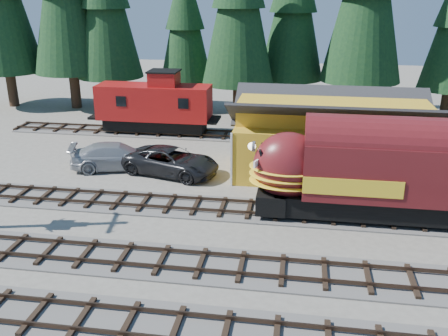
# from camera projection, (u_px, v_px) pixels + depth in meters

# --- Properties ---
(ground) EXTENTS (120.00, 120.00, 0.00)m
(ground) POSITION_uv_depth(u_px,v_px,m) (336.00, 254.00, 23.10)
(ground) COLOR #6B665B
(ground) RESTS_ON ground
(track_spur) EXTENTS (32.00, 3.20, 0.33)m
(track_spur) POSITION_uv_depth(u_px,v_px,m) (201.00, 135.00, 41.22)
(track_spur) COLOR #4C4947
(track_spur) RESTS_ON ground
(depot) EXTENTS (12.80, 7.00, 5.30)m
(depot) POSITION_uv_depth(u_px,v_px,m) (331.00, 131.00, 31.80)
(depot) COLOR orange
(depot) RESTS_ON ground
(conifer_backdrop) EXTENTS (81.05, 23.29, 17.63)m
(conifer_backdrop) POSITION_uv_depth(u_px,v_px,m) (350.00, 1.00, 42.39)
(conifer_backdrop) COLOR black
(conifer_backdrop) RESTS_ON ground
(locomotive) EXTENTS (15.63, 3.11, 4.25)m
(locomotive) POSITION_uv_depth(u_px,v_px,m) (396.00, 177.00, 25.50)
(locomotive) COLOR black
(locomotive) RESTS_ON ground
(caboose) EXTENTS (9.30, 2.70, 4.83)m
(caboose) POSITION_uv_depth(u_px,v_px,m) (155.00, 105.00, 40.96)
(caboose) COLOR black
(caboose) RESTS_ON ground
(pickup_truck_a) EXTENTS (6.89, 4.47, 1.77)m
(pickup_truck_a) POSITION_uv_depth(u_px,v_px,m) (171.00, 161.00, 32.54)
(pickup_truck_a) COLOR black
(pickup_truck_a) RESTS_ON ground
(pickup_truck_b) EXTENTS (6.48, 4.06, 1.75)m
(pickup_truck_b) POSITION_uv_depth(u_px,v_px,m) (116.00, 156.00, 33.54)
(pickup_truck_b) COLOR #A2A5AA
(pickup_truck_b) RESTS_ON ground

